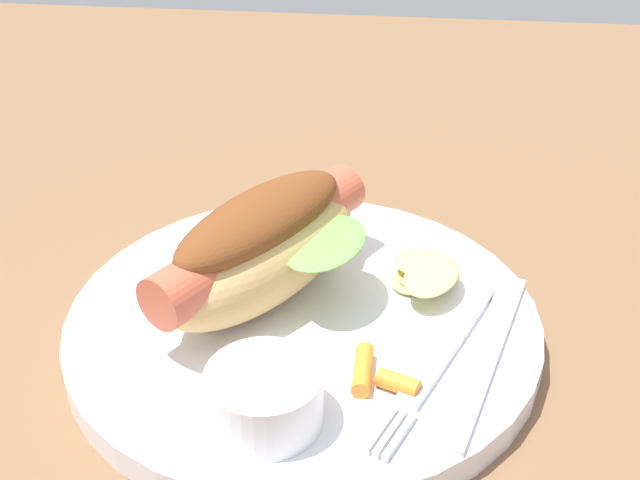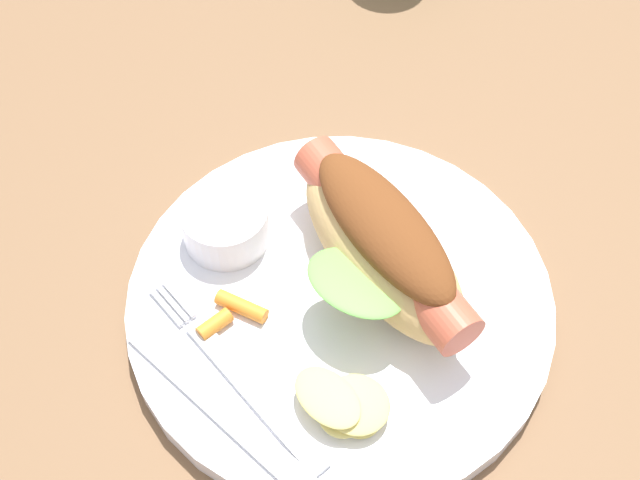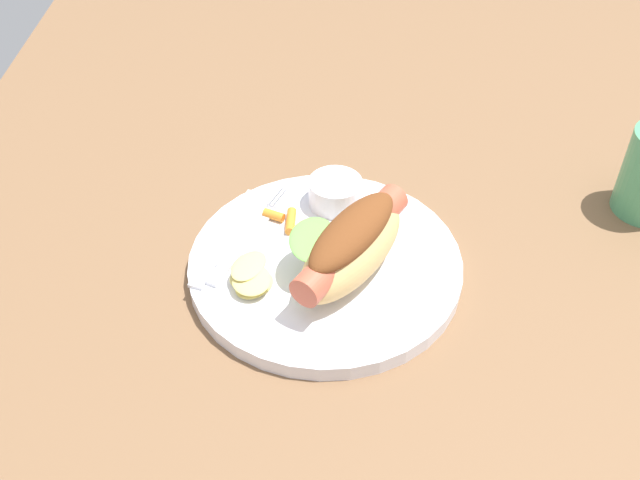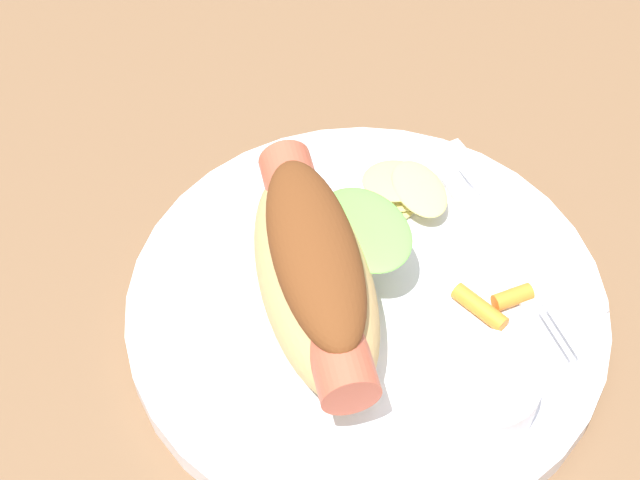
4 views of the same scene
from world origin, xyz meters
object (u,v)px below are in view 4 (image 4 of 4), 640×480
at_px(sauce_ramekin, 482,391).
at_px(chips_pile, 403,188).
at_px(fork, 500,250).
at_px(carrot_garnish, 493,303).
at_px(plate, 366,307).
at_px(knife, 518,225).
at_px(hot_dog, 316,270).

height_order(sauce_ramekin, chips_pile, sauce_ramekin).
distance_m(fork, chips_pile, 0.07).
relative_size(fork, carrot_garnish, 4.16).
distance_m(fork, carrot_garnish, 0.04).
relative_size(plate, sauce_ramekin, 4.76).
height_order(sauce_ramekin, carrot_garnish, sauce_ramekin).
relative_size(knife, carrot_garnish, 4.24).
bearing_deg(plate, sauce_ramekin, 175.09).
relative_size(sauce_ramekin, carrot_garnish, 1.60).
bearing_deg(hot_dog, sauce_ramekin, 41.30).
relative_size(hot_dog, carrot_garnish, 4.50).
bearing_deg(plate, fork, -111.84).
bearing_deg(carrot_garnish, plate, 40.06).
xyz_separation_m(knife, chips_pile, (0.06, 0.03, 0.01)).
relative_size(sauce_ramekin, knife, 0.38).
bearing_deg(fork, plate, -88.67).
distance_m(hot_dog, sauce_ramekin, 0.10).
height_order(hot_dog, chips_pile, hot_dog).
bearing_deg(hot_dog, fork, 97.17).
distance_m(plate, hot_dog, 0.05).
height_order(fork, carrot_garnish, carrot_garnish).
bearing_deg(carrot_garnish, hot_dog, 45.20).
bearing_deg(knife, chips_pile, -137.02).
height_order(plate, chips_pile, chips_pile).
height_order(fork, knife, same).
bearing_deg(fork, sauce_ramekin, -34.36).
relative_size(fork, chips_pile, 2.16).
distance_m(knife, carrot_garnish, 0.06).
xyz_separation_m(plate, fork, (-0.03, -0.08, 0.01)).
bearing_deg(sauce_ramekin, carrot_garnish, -57.50).
distance_m(sauce_ramekin, knife, 0.12).
height_order(sauce_ramekin, knife, sauce_ramekin).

